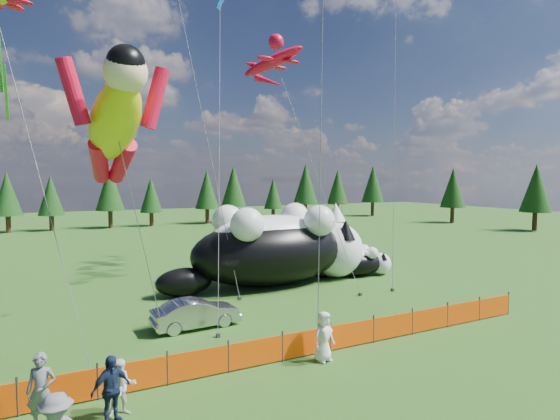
{
  "coord_description": "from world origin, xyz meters",
  "views": [
    {
      "loc": [
        -7.74,
        -16.31,
        6.38
      ],
      "look_at": [
        2.4,
        4.0,
        4.8
      ],
      "focal_mm": 28.0,
      "sensor_mm": 36.0,
      "label": 1
    }
  ],
  "objects": [
    {
      "name": "ground",
      "position": [
        0.0,
        0.0,
        0.0
      ],
      "size": [
        160.0,
        160.0,
        0.0
      ],
      "primitive_type": "plane",
      "color": "black",
      "rests_on": "ground"
    },
    {
      "name": "safety_fence",
      "position": [
        0.0,
        -3.0,
        0.5
      ],
      "size": [
        22.06,
        0.06,
        1.1
      ],
      "color": "#262626",
      "rests_on": "ground"
    },
    {
      "name": "tree_line",
      "position": [
        0.0,
        45.0,
        4.0
      ],
      "size": [
        90.0,
        4.0,
        8.0
      ],
      "primitive_type": null,
      "color": "black",
      "rests_on": "ground"
    },
    {
      "name": "festival_tents",
      "position": [
        11.0,
        40.0,
        1.4
      ],
      "size": [
        50.0,
        3.2,
        2.8
      ],
      "primitive_type": null,
      "color": "white",
      "rests_on": "ground"
    },
    {
      "name": "cat_large",
      "position": [
        4.03,
        7.26,
        2.31
      ],
      "size": [
        13.47,
        5.01,
        4.87
      ],
      "rotation": [
        0.0,
        0.0,
        0.03
      ],
      "color": "black",
      "rests_on": "ground"
    },
    {
      "name": "cat_small",
      "position": [
        9.61,
        6.97,
        0.94
      ],
      "size": [
        5.47,
        2.7,
        1.99
      ],
      "rotation": [
        0.0,
        0.0,
        -0.2
      ],
      "color": "black",
      "rests_on": "ground"
    },
    {
      "name": "car",
      "position": [
        -2.74,
        1.82,
        0.62
      ],
      "size": [
        3.83,
        1.5,
        1.24
      ],
      "primitive_type": "imported",
      "rotation": [
        0.0,
        0.0,
        1.62
      ],
      "color": "#B1B1B6",
      "rests_on": "ground"
    },
    {
      "name": "spectator_a",
      "position": [
        -8.39,
        -3.93,
        0.99
      ],
      "size": [
        0.83,
        0.68,
        1.98
      ],
      "primitive_type": "imported",
      "rotation": [
        0.0,
        0.0,
        -0.32
      ],
      "color": "slate",
      "rests_on": "ground"
    },
    {
      "name": "spectator_b",
      "position": [
        -6.47,
        -4.19,
        0.78
      ],
      "size": [
        0.78,
        0.48,
        1.55
      ],
      "primitive_type": "imported",
      "rotation": [
        0.0,
        0.0,
        0.05
      ],
      "color": "white",
      "rests_on": "ground"
    },
    {
      "name": "spectator_c",
      "position": [
        -6.77,
        -4.47,
        0.91
      ],
      "size": [
        1.2,
        0.93,
        1.82
      ],
      "primitive_type": "imported",
      "rotation": [
        0.0,
        0.0,
        0.41
      ],
      "color": "#151F3C",
      "rests_on": "ground"
    },
    {
      "name": "spectator_e",
      "position": [
        0.31,
        -3.62,
        0.88
      ],
      "size": [
        0.96,
        0.72,
        1.77
      ],
      "primitive_type": "imported",
      "rotation": [
        0.0,
        0.0,
        0.2
      ],
      "color": "white",
      "rests_on": "ground"
    },
    {
      "name": "superhero_kite",
      "position": [
        -6.24,
        -1.82,
        8.14
      ],
      "size": [
        4.71,
        5.96,
        10.72
      ],
      "color": "#DACB0B",
      "rests_on": "ground"
    },
    {
      "name": "gecko_kite",
      "position": [
        5.73,
        11.78,
        14.63
      ],
      "size": [
        6.95,
        12.57,
        17.09
      ],
      "color": "red",
      "rests_on": "ground"
    },
    {
      "name": "diamond_kite_a",
      "position": [
        0.11,
        6.61,
        14.97
      ],
      "size": [
        2.99,
        7.29,
        17.45
      ],
      "color": "blue",
      "rests_on": "ground"
    }
  ]
}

